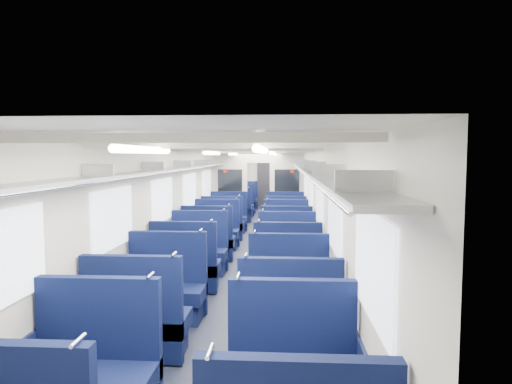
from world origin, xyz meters
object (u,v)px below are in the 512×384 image
(seat_4, at_px, (137,325))
(seat_8, at_px, (186,269))
(bulkhead, at_px, (258,188))
(seat_15, at_px, (286,233))
(seat_9, at_px, (287,270))
(seat_21, at_px, (285,211))
(seat_17, at_px, (286,226))
(seat_22, at_px, (239,207))
(seat_23, at_px, (285,208))
(seat_10, at_px, (199,253))
(seat_3, at_px, (292,380))
(seat_7, at_px, (288,295))
(seat_19, at_px, (285,220))
(seat_2, at_px, (93,376))
(seat_27, at_px, (285,201))
(seat_20, at_px, (236,211))
(seat_6, at_px, (166,292))
(end_door, at_px, (266,184))
(seat_14, at_px, (217,233))
(seat_24, at_px, (242,203))
(seat_18, at_px, (228,219))
(seat_25, at_px, (285,204))
(seat_5, at_px, (290,329))
(seat_12, at_px, (208,242))
(seat_26, at_px, (244,201))
(seat_16, at_px, (223,226))
(seat_11, at_px, (287,255))
(seat_13, at_px, (286,243))

(seat_4, xyz_separation_m, seat_8, (0.00, 2.43, 0.00))
(bulkhead, relative_size, seat_15, 2.33)
(seat_9, relative_size, seat_21, 1.00)
(seat_17, bearing_deg, seat_22, 111.26)
(bulkhead, xyz_separation_m, seat_23, (0.83, 2.17, -0.86))
(seat_17, bearing_deg, seat_10, -115.66)
(seat_3, xyz_separation_m, seat_7, (0.00, 2.22, 0.00))
(seat_19, bearing_deg, seat_4, -101.50)
(bulkhead, xyz_separation_m, seat_2, (-0.83, -10.13, -0.86))
(seat_15, xyz_separation_m, seat_27, (0.00, 7.71, 0.00))
(seat_21, xyz_separation_m, seat_27, (0.00, 3.36, 0.00))
(seat_7, xyz_separation_m, seat_10, (-1.66, 2.43, 0.00))
(seat_8, relative_size, seat_15, 1.00)
(seat_2, xyz_separation_m, seat_20, (0.00, 11.22, 0.00))
(seat_6, bearing_deg, end_door, 86.55)
(seat_14, distance_m, seat_24, 6.65)
(seat_18, bearing_deg, seat_25, 68.96)
(seat_5, bearing_deg, seat_9, 90.00)
(seat_12, height_order, seat_27, same)
(end_door, height_order, seat_4, end_door)
(seat_9, relative_size, seat_24, 1.00)
(end_door, distance_m, seat_27, 1.72)
(seat_27, bearing_deg, seat_14, -102.08)
(seat_2, height_order, seat_8, same)
(seat_3, distance_m, seat_15, 6.96)
(seat_27, bearing_deg, seat_20, -115.44)
(seat_6, distance_m, seat_26, 12.36)
(seat_23, height_order, seat_26, same)
(seat_16, relative_size, seat_24, 1.00)
(seat_2, bearing_deg, end_door, 87.05)
(seat_2, relative_size, seat_10, 1.00)
(seat_18, distance_m, seat_19, 1.66)
(seat_6, height_order, seat_25, same)
(bulkhead, bearing_deg, seat_27, 79.72)
(seat_9, relative_size, seat_11, 1.00)
(seat_7, xyz_separation_m, seat_21, (0.00, 9.10, 0.00))
(seat_10, bearing_deg, seat_2, -90.00)
(end_door, relative_size, seat_21, 1.66)
(seat_14, xyz_separation_m, seat_26, (0.00, 7.72, 0.00))
(seat_2, relative_size, seat_17, 1.00)
(seat_2, bearing_deg, seat_23, 82.32)
(seat_22, bearing_deg, seat_8, -90.00)
(end_door, bearing_deg, seat_26, -120.56)
(seat_18, bearing_deg, seat_3, -79.79)
(seat_18, bearing_deg, seat_13, -64.01)
(seat_21, bearing_deg, seat_3, -90.00)
(end_door, xyz_separation_m, seat_25, (0.83, -2.52, -0.63))
(end_door, height_order, seat_11, end_door)
(seat_17, height_order, seat_21, same)
(seat_15, height_order, seat_20, same)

